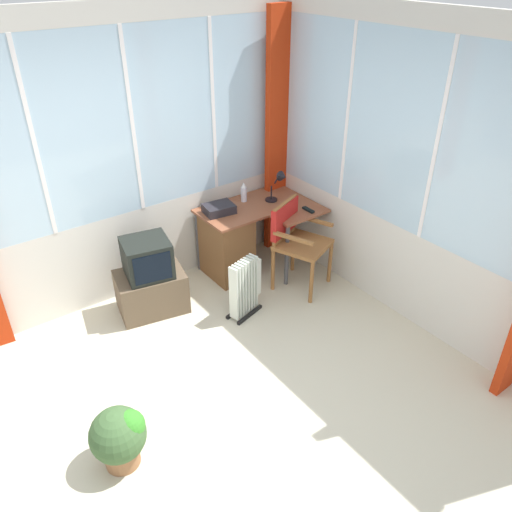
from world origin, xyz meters
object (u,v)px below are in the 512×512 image
at_px(wooden_armchair, 293,233).
at_px(space_heater, 246,287).
at_px(desk, 230,241).
at_px(tv_remote, 308,210).
at_px(spray_bottle, 244,192).
at_px(potted_plant, 120,436).
at_px(desk_lamp, 280,182).
at_px(paper_tray, 219,209).
at_px(tv_on_stand, 150,280).

relative_size(wooden_armchair, space_heater, 1.53).
relative_size(desk, tv_remote, 7.83).
relative_size(desk, spray_bottle, 5.44).
bearing_deg(potted_plant, desk, 38.50).
bearing_deg(spray_bottle, desk_lamp, -33.73).
bearing_deg(desk, wooden_armchair, -52.31).
bearing_deg(desk, paper_tray, 137.75).
bearing_deg(paper_tray, wooden_armchair, -50.91).
xyz_separation_m(desk, paper_tray, (-0.08, 0.07, 0.38)).
relative_size(paper_tray, potted_plant, 0.63).
xyz_separation_m(spray_bottle, potted_plant, (-2.23, -1.69, -0.57)).
bearing_deg(wooden_armchair, spray_bottle, 100.62).
height_order(spray_bottle, space_heater, spray_bottle).
bearing_deg(potted_plant, wooden_armchair, 23.28).
bearing_deg(wooden_armchair, desk, 127.69).
height_order(spray_bottle, tv_on_stand, spray_bottle).
bearing_deg(paper_tray, tv_on_stand, -170.03).
xyz_separation_m(tv_on_stand, potted_plant, (-0.96, -1.46, -0.07)).
bearing_deg(tv_on_stand, space_heater, -39.56).
bearing_deg(potted_plant, desk_lamp, 30.08).
bearing_deg(spray_bottle, desk, -152.90).
distance_m(tv_remote, spray_bottle, 0.72).
height_order(spray_bottle, wooden_armchair, spray_bottle).
distance_m(tv_remote, paper_tray, 0.93).
xyz_separation_m(desk_lamp, tv_remote, (0.08, -0.37, -0.20)).
height_order(desk_lamp, spray_bottle, desk_lamp).
height_order(paper_tray, potted_plant, paper_tray).
distance_m(desk_lamp, spray_bottle, 0.40).
xyz_separation_m(spray_bottle, paper_tray, (-0.37, -0.07, -0.06)).
distance_m(paper_tray, potted_plant, 2.52).
distance_m(wooden_armchair, potted_plant, 2.59).
height_order(desk_lamp, tv_on_stand, desk_lamp).
xyz_separation_m(desk_lamp, space_heater, (-0.89, -0.60, -0.64)).
xyz_separation_m(space_heater, potted_plant, (-1.66, -0.88, -0.03)).
xyz_separation_m(tv_remote, tv_on_stand, (-1.68, 0.36, -0.40)).
distance_m(space_heater, potted_plant, 1.88).
relative_size(wooden_armchair, tv_on_stand, 1.18).
relative_size(paper_tray, space_heater, 0.50).
height_order(desk_lamp, space_heater, desk_lamp).
bearing_deg(spray_bottle, tv_remote, -55.51).
bearing_deg(desk_lamp, desk, 173.48).
distance_m(desk, spray_bottle, 0.54).
relative_size(paper_tray, tv_on_stand, 0.39).
relative_size(paper_tray, wooden_armchair, 0.33).
bearing_deg(tv_remote, desk_lamp, 102.87).
bearing_deg(tv_on_stand, desk_lamp, 0.62).
height_order(desk, potted_plant, desk).
bearing_deg(desk_lamp, tv_on_stand, -179.38).
xyz_separation_m(paper_tray, potted_plant, (-1.86, -1.62, -0.51)).
relative_size(desk, desk_lamp, 3.50).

